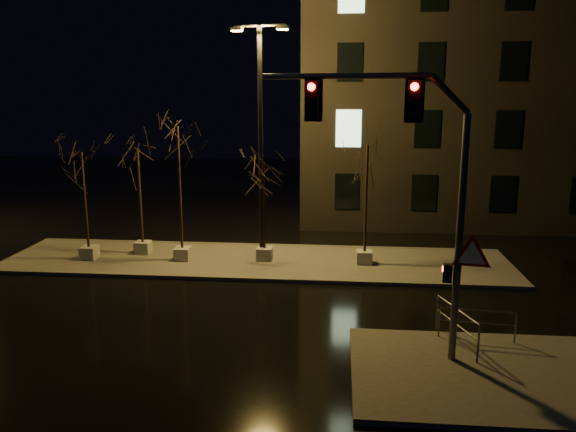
# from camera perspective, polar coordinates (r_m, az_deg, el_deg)

# --- Properties ---
(ground) EXTENTS (90.00, 90.00, 0.00)m
(ground) POSITION_cam_1_polar(r_m,az_deg,el_deg) (19.20, -5.95, -10.02)
(ground) COLOR black
(ground) RESTS_ON ground
(median) EXTENTS (22.00, 5.00, 0.15)m
(median) POSITION_cam_1_polar(r_m,az_deg,el_deg) (24.74, -3.27, -4.59)
(median) COLOR #47453F
(median) RESTS_ON ground
(sidewalk_corner) EXTENTS (7.00, 5.00, 0.15)m
(sidewalk_corner) POSITION_cam_1_polar(r_m,az_deg,el_deg) (16.15, 19.41, -14.96)
(sidewalk_corner) COLOR #47453F
(sidewalk_corner) RESTS_ON ground
(building) EXTENTS (25.00, 12.00, 15.00)m
(building) POSITION_cam_1_polar(r_m,az_deg,el_deg) (36.89, 22.19, 11.84)
(building) COLOR black
(building) RESTS_ON ground
(tree_0) EXTENTS (1.80, 1.80, 4.82)m
(tree_0) POSITION_cam_1_polar(r_m,az_deg,el_deg) (25.55, -20.10, 3.80)
(tree_0) COLOR #A6A49B
(tree_0) RESTS_ON median
(tree_1) EXTENTS (1.80, 1.80, 4.92)m
(tree_1) POSITION_cam_1_polar(r_m,az_deg,el_deg) (25.68, -14.93, 4.36)
(tree_1) COLOR #A6A49B
(tree_1) RESTS_ON median
(tree_2) EXTENTS (1.80, 1.80, 5.95)m
(tree_2) POSITION_cam_1_polar(r_m,az_deg,el_deg) (24.17, -11.06, 5.91)
(tree_2) COLOR #A6A49B
(tree_2) RESTS_ON median
(tree_3) EXTENTS (1.80, 1.80, 4.38)m
(tree_3) POSITION_cam_1_polar(r_m,az_deg,el_deg) (23.89, -2.47, 3.18)
(tree_3) COLOR #A6A49B
(tree_3) RESTS_ON median
(tree_4) EXTENTS (1.80, 1.80, 5.22)m
(tree_4) POSITION_cam_1_polar(r_m,az_deg,el_deg) (23.50, 8.02, 4.49)
(tree_4) COLOR #A6A49B
(tree_4) RESTS_ON median
(traffic_signal_mast) EXTENTS (6.19, 1.22, 7.66)m
(traffic_signal_mast) POSITION_cam_1_polar(r_m,az_deg,el_deg) (15.08, 12.68, 4.01)
(traffic_signal_mast) COLOR #515258
(traffic_signal_mast) RESTS_ON sidewalk_corner
(streetlight_main) EXTENTS (2.46, 0.75, 9.85)m
(streetlight_main) POSITION_cam_1_polar(r_m,az_deg,el_deg) (23.74, -2.82, 8.85)
(streetlight_main) COLOR black
(streetlight_main) RESTS_ON median
(guard_rail_a) EXTENTS (2.18, 0.32, 0.95)m
(guard_rail_a) POSITION_cam_1_polar(r_m,az_deg,el_deg) (17.67, 18.66, -9.99)
(guard_rail_a) COLOR #515258
(guard_rail_a) RESTS_ON sidewalk_corner
(guard_rail_b) EXTENTS (0.79, 2.23, 1.11)m
(guard_rail_b) POSITION_cam_1_polar(r_m,az_deg,el_deg) (17.13, 16.76, -10.22)
(guard_rail_b) COLOR #515258
(guard_rail_b) RESTS_ON sidewalk_corner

